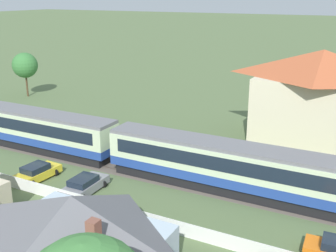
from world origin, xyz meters
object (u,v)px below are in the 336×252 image
(station_house_terracotta_roof, at_px, (319,97))
(parked_car_grey, at_px, (84,185))
(cottage_grey_roof, at_px, (74,238))
(yard_tree_2, at_px, (25,65))
(parked_car_yellow, at_px, (37,173))
(passenger_train, at_px, (232,166))

(station_house_terracotta_roof, xyz_separation_m, parked_car_grey, (-14.59, -20.66, -4.60))
(station_house_terracotta_roof, bearing_deg, parked_car_grey, -125.23)
(station_house_terracotta_roof, bearing_deg, cottage_grey_roof, -105.07)
(cottage_grey_roof, bearing_deg, yard_tree_2, 138.64)
(station_house_terracotta_roof, height_order, parked_car_yellow, station_house_terracotta_roof)
(passenger_train, relative_size, yard_tree_2, 9.66)
(parked_car_yellow, relative_size, yard_tree_2, 0.64)
(station_house_terracotta_roof, height_order, yard_tree_2, station_house_terracotta_roof)
(parked_car_yellow, distance_m, yard_tree_2, 33.11)
(cottage_grey_roof, xyz_separation_m, yard_tree_2, (-35.81, 31.52, 2.14))
(station_house_terracotta_roof, relative_size, parked_car_grey, 3.06)
(passenger_train, relative_size, cottage_grey_roof, 6.59)
(cottage_grey_roof, distance_m, parked_car_grey, 11.36)
(station_house_terracotta_roof, xyz_separation_m, parked_car_yellow, (-19.85, -20.61, -4.59))
(station_house_terracotta_roof, xyz_separation_m, cottage_grey_roof, (-7.98, -29.65, -2.48))
(parked_car_yellow, bearing_deg, yard_tree_2, 49.67)
(yard_tree_2, bearing_deg, parked_car_yellow, -43.18)
(passenger_train, relative_size, parked_car_yellow, 15.17)
(yard_tree_2, bearing_deg, cottage_grey_roof, -41.36)
(passenger_train, bearing_deg, parked_car_yellow, -160.11)
(passenger_train, distance_m, station_house_terracotta_roof, 15.73)
(cottage_grey_roof, bearing_deg, parked_car_yellow, 142.66)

